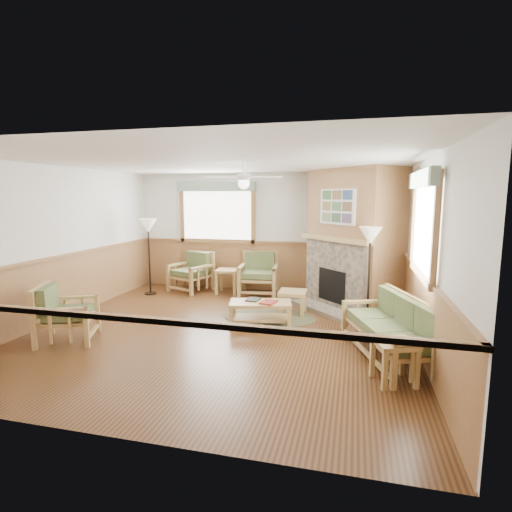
% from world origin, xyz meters
% --- Properties ---
extents(floor, '(6.00, 6.00, 0.01)m').
position_xyz_m(floor, '(0.00, 0.00, -0.01)').
color(floor, '#4E2D15').
rests_on(floor, ground).
extents(ceiling, '(6.00, 6.00, 0.01)m').
position_xyz_m(ceiling, '(0.00, 0.00, 2.70)').
color(ceiling, white).
rests_on(ceiling, floor).
extents(wall_back, '(6.00, 0.02, 2.70)m').
position_xyz_m(wall_back, '(0.00, 3.00, 1.35)').
color(wall_back, white).
rests_on(wall_back, floor).
extents(wall_front, '(6.00, 0.02, 2.70)m').
position_xyz_m(wall_front, '(0.00, -3.00, 1.35)').
color(wall_front, white).
rests_on(wall_front, floor).
extents(wall_left, '(0.02, 6.00, 2.70)m').
position_xyz_m(wall_left, '(-3.00, 0.00, 1.35)').
color(wall_left, white).
rests_on(wall_left, floor).
extents(wall_right, '(0.02, 6.00, 2.70)m').
position_xyz_m(wall_right, '(3.00, 0.00, 1.35)').
color(wall_right, white).
rests_on(wall_right, floor).
extents(wainscot, '(6.00, 6.00, 1.10)m').
position_xyz_m(wainscot, '(0.00, 0.00, 0.55)').
color(wainscot, olive).
rests_on(wainscot, floor).
extents(fireplace, '(3.11, 3.11, 2.70)m').
position_xyz_m(fireplace, '(2.05, 2.05, 1.35)').
color(fireplace, olive).
rests_on(fireplace, floor).
extents(window_back, '(1.90, 0.16, 1.50)m').
position_xyz_m(window_back, '(-1.10, 2.96, 2.53)').
color(window_back, white).
rests_on(window_back, wall_back).
extents(window_right, '(0.16, 1.90, 1.50)m').
position_xyz_m(window_right, '(2.96, -0.20, 2.53)').
color(window_right, white).
rests_on(window_right, wall_right).
extents(ceiling_fan, '(1.59, 1.59, 0.36)m').
position_xyz_m(ceiling_fan, '(0.30, 0.30, 2.66)').
color(ceiling_fan, white).
rests_on(ceiling_fan, ceiling).
extents(sofa, '(1.95, 1.32, 0.83)m').
position_xyz_m(sofa, '(2.55, -0.50, 0.41)').
color(sofa, tan).
rests_on(sofa, floor).
extents(armchair_back_left, '(1.04, 1.04, 0.90)m').
position_xyz_m(armchair_back_left, '(-1.60, 2.49, 0.45)').
color(armchair_back_left, tan).
rests_on(armchair_back_left, floor).
extents(armchair_back_right, '(0.92, 0.92, 0.93)m').
position_xyz_m(armchair_back_right, '(-0.00, 2.55, 0.47)').
color(armchair_back_right, tan).
rests_on(armchair_back_right, floor).
extents(armchair_left, '(1.01, 1.01, 0.87)m').
position_xyz_m(armchair_left, '(-2.13, -0.97, 0.43)').
color(armchair_left, tan).
rests_on(armchair_left, floor).
extents(coffee_table, '(1.12, 0.72, 0.41)m').
position_xyz_m(coffee_table, '(0.55, 0.43, 0.21)').
color(coffee_table, tan).
rests_on(coffee_table, floor).
extents(end_table_chairs, '(0.52, 0.50, 0.55)m').
position_xyz_m(end_table_chairs, '(-0.71, 2.48, 0.27)').
color(end_table_chairs, tan).
rests_on(end_table_chairs, floor).
extents(end_table_sofa, '(0.57, 0.56, 0.51)m').
position_xyz_m(end_table_sofa, '(2.55, -1.24, 0.25)').
color(end_table_sofa, tan).
rests_on(end_table_sofa, floor).
extents(footstool, '(0.51, 0.51, 0.43)m').
position_xyz_m(footstool, '(0.97, 1.25, 0.22)').
color(footstool, tan).
rests_on(footstool, floor).
extents(braided_rug, '(2.15, 2.15, 0.01)m').
position_xyz_m(braided_rug, '(0.59, 0.92, 0.01)').
color(braided_rug, '#4E4D31').
rests_on(braided_rug, floor).
extents(floor_lamp_left, '(0.45, 0.45, 1.70)m').
position_xyz_m(floor_lamp_left, '(-2.37, 1.98, 0.85)').
color(floor_lamp_left, black).
rests_on(floor_lamp_left, floor).
extents(floor_lamp_right, '(0.47, 0.47, 1.68)m').
position_xyz_m(floor_lamp_right, '(2.31, 1.03, 0.84)').
color(floor_lamp_right, black).
rests_on(floor_lamp_right, floor).
extents(book_red, '(0.28, 0.34, 0.03)m').
position_xyz_m(book_red, '(0.70, 0.38, 0.44)').
color(book_red, maroon).
rests_on(book_red, coffee_table).
extents(book_dark, '(0.22, 0.28, 0.03)m').
position_xyz_m(book_dark, '(0.40, 0.50, 0.44)').
color(book_dark, '#282721').
rests_on(book_dark, coffee_table).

